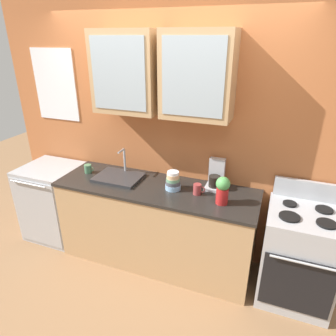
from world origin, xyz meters
TOP-DOWN VIEW (x-y plane):
  - ground_plane at (0.00, 0.00)m, footprint 10.00×10.00m
  - back_wall_unit at (-0.00, 0.33)m, footprint 3.80×0.41m
  - counter at (0.00, 0.00)m, footprint 2.03×0.65m
  - stove_range at (1.39, -0.00)m, footprint 0.61×0.64m
  - sink_faucet at (-0.43, 0.03)m, footprint 0.47×0.36m
  - bowl_stack at (0.18, 0.02)m, footprint 0.15×0.15m
  - vase at (0.68, -0.08)m, footprint 0.13×0.13m
  - cup_near_sink at (-0.82, 0.04)m, footprint 0.11×0.08m
  - cup_near_bowls at (0.43, 0.00)m, footprint 0.11×0.08m
  - dishwasher at (-1.33, -0.00)m, footprint 0.62×0.63m
  - coffee_maker at (0.56, 0.21)m, footprint 0.17×0.20m

SIDE VIEW (x-z plane):
  - ground_plane at x=0.00m, z-range 0.00..0.00m
  - dishwasher at x=-1.33m, z-range 0.00..0.90m
  - counter at x=0.00m, z-range 0.00..0.90m
  - stove_range at x=1.39m, z-range -0.08..0.99m
  - sink_faucet at x=-0.43m, z-range 0.77..1.06m
  - cup_near_sink at x=-0.82m, z-range 0.90..0.99m
  - cup_near_bowls at x=0.43m, z-range 0.90..1.00m
  - bowl_stack at x=0.18m, z-range 0.89..1.07m
  - coffee_maker at x=0.56m, z-range 0.86..1.15m
  - vase at x=0.68m, z-range 0.90..1.16m
  - back_wall_unit at x=0.00m, z-range 0.12..2.96m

